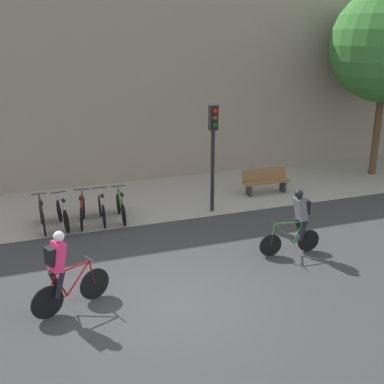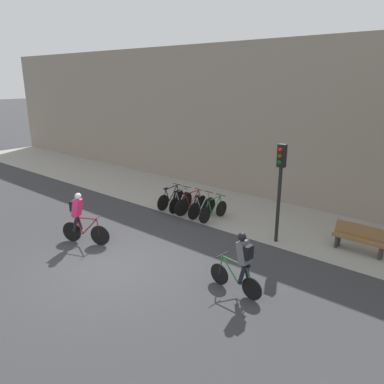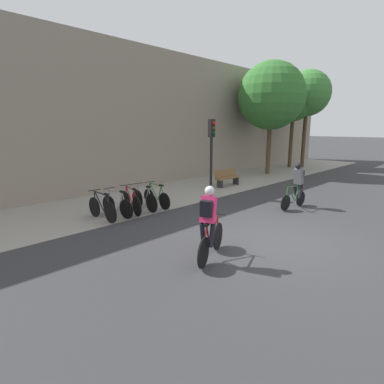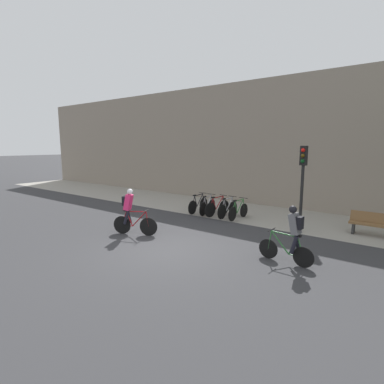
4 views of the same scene
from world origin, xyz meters
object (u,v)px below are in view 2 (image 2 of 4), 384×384
at_px(cyclist_grey, 242,262).
at_px(parked_bike_0, 171,199).
at_px(cyclist_pink, 80,217).
at_px(parked_bike_3, 202,207).
at_px(parked_bike_1, 181,201).
at_px(parked_bike_2, 191,204).
at_px(traffic_light_pole, 280,175).
at_px(parked_bike_4, 213,210).
at_px(bench, 360,238).

bearing_deg(cyclist_grey, parked_bike_0, 147.74).
bearing_deg(cyclist_pink, parked_bike_3, 71.30).
bearing_deg(cyclist_grey, parked_bike_1, 145.11).
xyz_separation_m(parked_bike_0, parked_bike_2, (1.16, 0.00, 0.00)).
xyz_separation_m(cyclist_pink, cyclist_grey, (5.98, 0.80, 0.00)).
height_order(parked_bike_2, traffic_light_pole, traffic_light_pole).
relative_size(cyclist_pink, cyclist_grey, 1.03).
bearing_deg(parked_bike_0, traffic_light_pole, -2.79).
relative_size(parked_bike_3, traffic_light_pole, 0.49).
bearing_deg(cyclist_pink, parked_bike_0, 91.96).
height_order(parked_bike_1, parked_bike_4, parked_bike_1).
bearing_deg(bench, parked_bike_4, -172.00).
bearing_deg(bench, parked_bike_2, -173.41).
xyz_separation_m(parked_bike_1, parked_bike_3, (1.16, 0.00, 0.01)).
relative_size(parked_bike_0, parked_bike_2, 1.02).
distance_m(cyclist_grey, parked_bike_0, 7.28).
xyz_separation_m(parked_bike_4, traffic_light_pole, (2.93, -0.25, 1.98)).
relative_size(parked_bike_2, parked_bike_4, 1.00).
distance_m(parked_bike_0, traffic_light_pole, 5.61).
bearing_deg(cyclist_pink, parked_bike_2, 77.92).
bearing_deg(bench, cyclist_grey, -108.81).
height_order(cyclist_pink, parked_bike_1, cyclist_pink).
distance_m(parked_bike_3, traffic_light_pole, 4.03).
xyz_separation_m(parked_bike_4, bench, (5.40, 0.76, 0.07)).
relative_size(parked_bike_1, parked_bike_2, 0.98).
height_order(parked_bike_0, traffic_light_pole, traffic_light_pole).
height_order(traffic_light_pole, bench, traffic_light_pole).
distance_m(cyclist_pink, parked_bike_3, 4.96).
height_order(parked_bike_3, bench, parked_bike_3).
relative_size(parked_bike_3, parked_bike_4, 0.98).
height_order(parked_bike_3, traffic_light_pole, traffic_light_pole).
bearing_deg(parked_bike_2, bench, 6.59).
xyz_separation_m(parked_bike_3, parked_bike_4, (0.58, -0.00, -0.01)).
bearing_deg(parked_bike_1, bench, 6.06).
distance_m(cyclist_grey, bench, 4.92).
bearing_deg(parked_bike_2, parked_bike_3, 0.02).
distance_m(cyclist_grey, parked_bike_2, 6.33).
height_order(parked_bike_0, parked_bike_2, parked_bike_2).
xyz_separation_m(parked_bike_0, bench, (7.72, 0.76, 0.06)).
xyz_separation_m(parked_bike_2, parked_bike_3, (0.58, 0.00, -0.00)).
distance_m(parked_bike_2, bench, 6.60).
bearing_deg(parked_bike_3, parked_bike_1, -179.98).
bearing_deg(parked_bike_0, parked_bike_1, 0.03).
bearing_deg(parked_bike_3, bench, 7.22).
relative_size(parked_bike_2, bench, 0.99).
relative_size(parked_bike_0, traffic_light_pole, 0.50).
xyz_separation_m(cyclist_pink, parked_bike_4, (2.16, 4.67, -0.55)).
distance_m(cyclist_grey, parked_bike_4, 5.47).
xyz_separation_m(parked_bike_3, bench, (5.98, 0.76, 0.06)).
relative_size(parked_bike_2, traffic_light_pole, 0.49).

